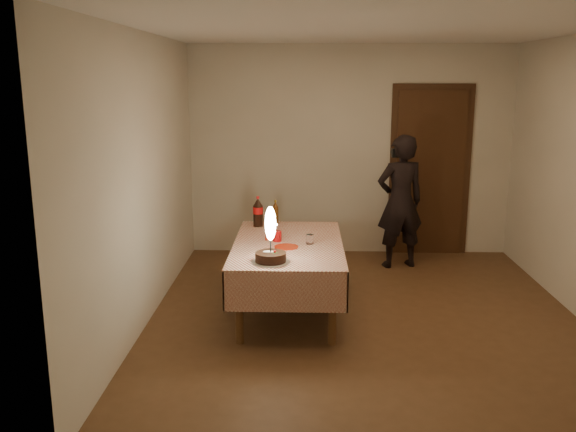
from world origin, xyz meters
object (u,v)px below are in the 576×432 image
object	(u,v)px
dining_table	(288,252)
cola_bottle	(258,212)
red_plate	(286,247)
photographer	(400,202)
birthday_cake	(271,248)
red_cup	(277,236)
amber_bottle_left	(275,213)
clear_cup	(310,239)

from	to	relation	value
dining_table	cola_bottle	bearing A→B (deg)	117.22
red_plate	photographer	distance (m)	2.06
dining_table	cola_bottle	distance (m)	0.76
dining_table	birthday_cake	xyz separation A→B (m)	(-0.13, -0.62, 0.22)
red_plate	birthday_cake	bearing A→B (deg)	-104.54
red_cup	amber_bottle_left	xyz separation A→B (m)	(-0.05, 0.71, 0.07)
birthday_cake	photographer	world-z (taller)	photographer
dining_table	amber_bottle_left	world-z (taller)	amber_bottle_left
cola_bottle	birthday_cake	bearing A→B (deg)	-80.99
amber_bottle_left	red_plate	bearing A→B (deg)	-81.12
birthday_cake	amber_bottle_left	distance (m)	1.37
red_plate	amber_bottle_left	world-z (taller)	amber_bottle_left
birthday_cake	clear_cup	world-z (taller)	birthday_cake
red_plate	red_cup	bearing A→B (deg)	114.29
dining_table	amber_bottle_left	size ratio (longest dim) A/B	6.75
cola_bottle	red_cup	bearing A→B (deg)	-69.13
cola_bottle	amber_bottle_left	size ratio (longest dim) A/B	1.25
red_cup	amber_bottle_left	world-z (taller)	amber_bottle_left
cola_bottle	clear_cup	bearing A→B (deg)	-51.71
cola_bottle	photographer	distance (m)	1.80
red_plate	cola_bottle	xyz separation A→B (m)	(-0.32, 0.80, 0.15)
birthday_cake	amber_bottle_left	size ratio (longest dim) A/B	1.88
red_plate	amber_bottle_left	size ratio (longest dim) A/B	0.86
red_plate	amber_bottle_left	xyz separation A→B (m)	(-0.14, 0.91, 0.11)
red_cup	amber_bottle_left	size ratio (longest dim) A/B	0.39
dining_table	red_cup	size ratio (longest dim) A/B	17.20
red_plate	clear_cup	distance (m)	0.25
birthday_cake	clear_cup	xyz separation A→B (m)	(0.33, 0.58, -0.08)
red_cup	birthday_cake	bearing A→B (deg)	-92.32
amber_bottle_left	cola_bottle	bearing A→B (deg)	-147.27
clear_cup	photographer	world-z (taller)	photographer
red_cup	cola_bottle	bearing A→B (deg)	110.87
cola_bottle	amber_bottle_left	bearing A→B (deg)	32.73
dining_table	red_plate	world-z (taller)	red_plate
red_plate	red_cup	distance (m)	0.23
amber_bottle_left	photographer	world-z (taller)	photographer
amber_bottle_left	clear_cup	bearing A→B (deg)	-65.64
dining_table	amber_bottle_left	xyz separation A→B (m)	(-0.15, 0.76, 0.21)
dining_table	clear_cup	distance (m)	0.25
dining_table	amber_bottle_left	distance (m)	0.80
red_plate	clear_cup	xyz separation A→B (m)	(0.22, 0.12, 0.04)
cola_bottle	photographer	xyz separation A→B (m)	(1.60, 0.82, -0.05)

